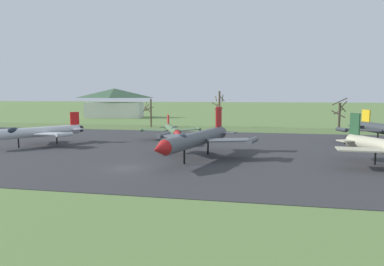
% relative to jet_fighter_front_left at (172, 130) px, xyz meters
% --- Properties ---
extents(ground_plane, '(600.00, 600.00, 0.00)m').
position_rel_jet_fighter_front_left_xyz_m(ground_plane, '(0.71, -21.33, -1.83)').
color(ground_plane, '#607F42').
extents(asphalt_apron, '(96.03, 45.27, 0.05)m').
position_rel_jet_fighter_front_left_xyz_m(asphalt_apron, '(0.71, -7.75, -1.81)').
color(asphalt_apron, '#333335').
rests_on(asphalt_apron, ground).
extents(grass_verge_strip, '(156.03, 12.00, 0.06)m').
position_rel_jet_fighter_front_left_xyz_m(grass_verge_strip, '(0.71, 20.88, -1.80)').
color(grass_verge_strip, '#556E39').
rests_on(grass_verge_strip, ground).
extents(jet_fighter_front_left, '(10.32, 12.77, 4.05)m').
position_rel_jet_fighter_front_left_xyz_m(jet_fighter_front_left, '(0.00, 0.00, 0.00)').
color(jet_fighter_front_left, '#4C6B47').
rests_on(jet_fighter_front_left, ground).
extents(info_placard_front_left, '(0.61, 0.31, 0.92)m').
position_rel_jet_fighter_front_left_xyz_m(info_placard_front_left, '(2.23, -7.13, -1.24)').
color(info_placard_front_left, black).
rests_on(info_placard_front_left, ground).
extents(jet_fighter_rear_center, '(10.98, 13.43, 4.87)m').
position_rel_jet_fighter_front_left_xyz_m(jet_fighter_rear_center, '(-18.42, -9.30, 0.31)').
color(jet_fighter_rear_center, silver).
rests_on(jet_fighter_rear_center, ground).
extents(jet_fighter_rear_left, '(12.98, 17.46, 6.00)m').
position_rel_jet_fighter_front_left_xyz_m(jet_fighter_rear_left, '(6.77, -15.09, 0.67)').
color(jet_fighter_rear_left, '#565B60').
rests_on(jet_fighter_rear_left, ground).
extents(bare_tree_far_left, '(2.34, 3.02, 6.61)m').
position_rel_jet_fighter_front_left_xyz_m(bare_tree_far_left, '(-11.06, 22.12, 1.76)').
color(bare_tree_far_left, brown).
rests_on(bare_tree_far_left, ground).
extents(bare_tree_left_of_center, '(2.96, 2.93, 8.42)m').
position_rel_jet_fighter_front_left_xyz_m(bare_tree_left_of_center, '(4.58, 26.40, 2.76)').
color(bare_tree_left_of_center, brown).
rests_on(bare_tree_left_of_center, ground).
extents(bare_tree_center, '(3.68, 3.77, 6.96)m').
position_rel_jet_fighter_front_left_xyz_m(bare_tree_center, '(31.05, 25.19, 1.67)').
color(bare_tree_center, '#42382D').
rests_on(bare_tree_center, ground).
extents(visitor_building, '(19.91, 11.75, 9.55)m').
position_rel_jet_fighter_front_left_xyz_m(visitor_building, '(-33.27, 52.57, 2.90)').
color(visitor_building, silver).
rests_on(visitor_building, ground).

